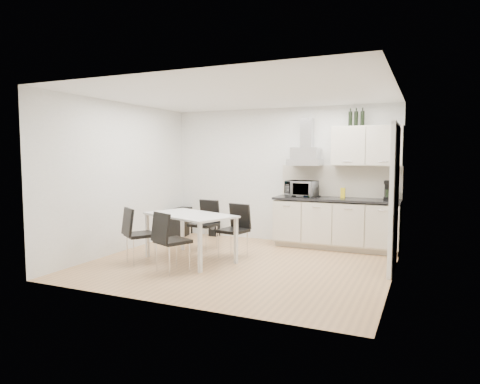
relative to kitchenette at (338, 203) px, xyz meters
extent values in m
plane|color=tan|center=(-1.19, -1.73, -0.83)|extent=(4.50, 4.50, 0.00)
cube|color=white|center=(-1.19, 0.27, 0.47)|extent=(4.50, 0.10, 2.60)
cube|color=white|center=(-1.19, -3.73, 0.47)|extent=(4.50, 0.10, 2.60)
cube|color=white|center=(-3.44, -1.73, 0.47)|extent=(0.10, 4.00, 2.60)
cube|color=white|center=(1.06, -1.73, 0.47)|extent=(0.10, 4.00, 2.60)
plane|color=white|center=(-1.19, -1.73, 1.77)|extent=(4.50, 4.50, 0.00)
cube|color=white|center=(1.02, -1.18, 0.22)|extent=(0.08, 1.04, 2.10)
cube|color=beige|center=(-0.04, 0.01, -0.78)|extent=(2.16, 0.52, 0.10)
cube|color=beige|center=(-0.04, -0.03, -0.35)|extent=(2.20, 0.60, 0.76)
cube|color=black|center=(-0.04, -0.04, 0.07)|extent=(2.22, 0.64, 0.04)
cube|color=beige|center=(-0.04, 0.25, 0.38)|extent=(2.20, 0.02, 0.58)
cube|color=beige|center=(0.46, 0.09, 1.02)|extent=(1.20, 0.35, 0.70)
cube|color=silver|center=(-0.64, 0.05, 0.82)|extent=(0.60, 0.46, 0.30)
cube|color=silver|center=(-0.64, 0.16, 1.27)|extent=(0.22, 0.20, 0.55)
imported|color=silver|center=(-0.67, -0.05, 0.27)|extent=(0.58, 0.37, 0.37)
cube|color=yellow|center=(0.06, 0.07, 0.18)|extent=(0.08, 0.04, 0.18)
cylinder|color=brown|center=(0.89, -0.08, 0.14)|extent=(0.04, 0.04, 0.11)
cylinder|color=#4C6626|center=(0.95, -0.08, 0.14)|extent=(0.04, 0.04, 0.11)
cylinder|color=black|center=(0.16, 0.09, 1.53)|extent=(0.07, 0.07, 0.32)
cylinder|color=black|center=(0.26, 0.09, 1.53)|extent=(0.07, 0.07, 0.32)
cylinder|color=black|center=(0.37, 0.09, 1.53)|extent=(0.07, 0.07, 0.32)
cube|color=white|center=(-2.00, -1.84, -0.10)|extent=(1.65, 1.29, 0.03)
cube|color=white|center=(-2.76, -1.95, -0.47)|extent=(0.06, 0.06, 0.72)
cube|color=white|center=(-1.50, -2.42, -0.47)|extent=(0.06, 0.06, 0.72)
cube|color=white|center=(-2.50, -1.26, -0.47)|extent=(0.06, 0.06, 0.72)
cube|color=white|center=(-1.24, -1.74, -0.47)|extent=(0.06, 0.06, 0.72)
cube|color=black|center=(-3.27, -0.08, -0.54)|extent=(0.40, 0.72, 0.57)
cube|color=gold|center=(-3.12, -0.08, -0.34)|extent=(0.11, 0.61, 0.09)
cube|color=black|center=(-2.60, 0.17, -0.68)|extent=(0.20, 0.18, 0.31)
camera|label=1|loc=(1.47, -7.72, 0.86)|focal=32.00mm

